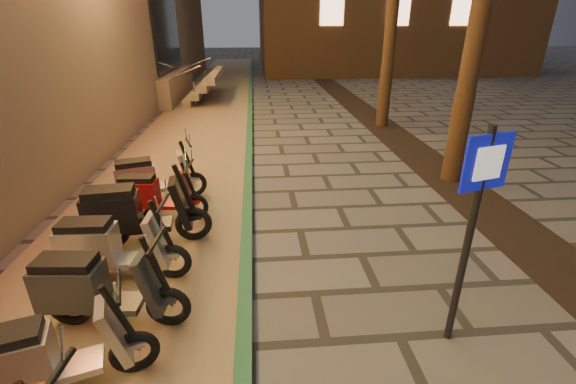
{
  "coord_description": "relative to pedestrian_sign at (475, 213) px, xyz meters",
  "views": [
    {
      "loc": [
        -0.69,
        -0.66,
        3.21
      ],
      "look_at": [
        -0.3,
        3.9,
        1.2
      ],
      "focal_mm": 24.0,
      "sensor_mm": 36.0,
      "label": 1
    }
  ],
  "objects": [
    {
      "name": "parking_strip",
      "position": [
        -3.96,
        7.55,
        -1.55
      ],
      "size": [
        3.4,
        60.0,
        0.01
      ],
      "primitive_type": "cube",
      "color": "#8C7251",
      "rests_on": "ground"
    },
    {
      "name": "green_curb",
      "position": [
        -2.26,
        7.55,
        -1.5
      ],
      "size": [
        0.18,
        60.0,
        0.1
      ],
      "primitive_type": "cube",
      "color": "#225B38",
      "rests_on": "ground"
    },
    {
      "name": "planting_strip",
      "position": [
        2.24,
        2.55,
        -1.54
      ],
      "size": [
        1.2,
        40.0,
        0.02
      ],
      "primitive_type": "cube",
      "color": "black",
      "rests_on": "ground"
    },
    {
      "name": "pedestrian_sign",
      "position": [
        0.0,
        0.0,
        0.0
      ],
      "size": [
        0.52,
        0.18,
        2.4
      ],
      "rotation": [
        0.0,
        0.0,
        0.28
      ],
      "color": "black",
      "rests_on": "ground"
    },
    {
      "name": "scooter_7",
      "position": [
        -4.01,
        -0.38,
        -1.08
      ],
      "size": [
        1.53,
        0.81,
        1.09
      ],
      "rotation": [
        0.0,
        0.0,
        0.31
      ],
      "color": "black",
      "rests_on": "ground"
    },
    {
      "name": "scooter_8",
      "position": [
        -3.9,
        0.54,
        -1.04
      ],
      "size": [
        1.67,
        0.6,
        1.17
      ],
      "rotation": [
        0.0,
        0.0,
        -0.09
      ],
      "color": "black",
      "rests_on": "ground"
    },
    {
      "name": "scooter_9",
      "position": [
        -4.03,
        1.41,
        -1.04
      ],
      "size": [
        1.67,
        0.58,
        1.18
      ],
      "rotation": [
        0.0,
        0.0,
        -0.03
      ],
      "color": "black",
      "rests_on": "ground"
    },
    {
      "name": "scooter_10",
      "position": [
        -3.96,
        2.29,
        -0.99
      ],
      "size": [
        1.86,
        0.71,
        1.31
      ],
      "rotation": [
        0.0,
        0.0,
        0.12
      ],
      "color": "black",
      "rests_on": "ground"
    },
    {
      "name": "scooter_11",
      "position": [
        -3.89,
        3.2,
        -1.09
      ],
      "size": [
        1.51,
        0.53,
        1.07
      ],
      "rotation": [
        0.0,
        0.0,
        -0.07
      ],
      "color": "black",
      "rests_on": "ground"
    },
    {
      "name": "scooter_12",
      "position": [
        -4.09,
        3.88,
        -1.04
      ],
      "size": [
        1.66,
        0.88,
        1.18
      ],
      "rotation": [
        0.0,
        0.0,
        0.3
      ],
      "color": "black",
      "rests_on": "ground"
    }
  ]
}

